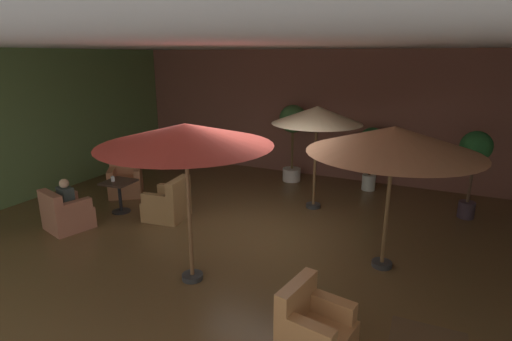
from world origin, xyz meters
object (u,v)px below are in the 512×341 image
Objects in this scene: armchair_front_left_east at (66,214)px; armchair_front_left_south at (168,204)px; armchair_front_right_east at (314,332)px; patio_umbrella_tall_red at (394,140)px; cafe_table_front_left at (119,190)px; potted_tree_mid_right at (293,129)px; potted_tree_mid_left at (475,156)px; patio_umbrella_center_beige at (317,116)px; potted_tree_left_corner at (372,147)px; patron_blue_shirt at (66,195)px; armchair_front_left_north at (126,181)px; patio_umbrella_near_wall at (185,135)px; iced_drink_cup at (113,179)px.

armchair_front_left_south reaches higher than armchair_front_left_east.
armchair_front_right_east is 0.34× the size of patio_umbrella_tall_red.
armchair_front_left_east reaches higher than cafe_table_front_left.
potted_tree_mid_left is at bearing -11.59° from potted_tree_mid_right.
cafe_table_front_left is at bearing -172.68° from armchair_front_left_south.
patio_umbrella_center_beige is (-1.78, 2.03, -0.02)m from patio_umbrella_tall_red.
patron_blue_shirt is (-4.89, -4.87, -0.43)m from potted_tree_left_corner.
potted_tree_mid_right is 5.61m from patron_blue_shirt.
potted_tree_mid_left reaches higher than armchair_front_left_east.
potted_tree_mid_right is at bearing 40.17° from armchair_front_left_north.
potted_tree_mid_left is at bearing 29.14° from armchair_front_left_east.
armchair_front_right_east is at bearing -20.07° from patio_umbrella_near_wall.
armchair_front_right_east is 5.58m from potted_tree_mid_left.
patio_umbrella_center_beige is at bearing 37.86° from patron_blue_shirt.
potted_tree_mid_right is at bearing 58.93° from patron_blue_shirt.
armchair_front_left_north is at bearing -165.97° from patio_umbrella_center_beige.
armchair_front_right_east is at bearing -99.41° from patio_umbrella_tall_red.
patio_umbrella_center_beige is (3.69, 2.03, 1.56)m from cafe_table_front_left.
patio_umbrella_tall_red is at bearing -48.70° from patio_umbrella_center_beige.
cafe_table_front_left is at bearing -53.23° from armchair_front_left_north.
cafe_table_front_left is 0.38× the size of potted_tree_mid_left.
armchair_front_left_south is at bearing -22.87° from armchair_front_left_north.
potted_tree_left_corner is at bearing 156.06° from potted_tree_mid_left.
iced_drink_cup is at bearing -157.90° from cafe_table_front_left.
potted_tree_mid_left is at bearing 22.71° from iced_drink_cup.
patio_umbrella_near_wall is (3.24, -0.50, 1.91)m from armchair_front_left_east.
armchair_front_right_east is 6.26m from potted_tree_left_corner.
cafe_table_front_left is 0.75× the size of armchair_front_left_east.
patio_umbrella_tall_red is (5.47, 0.00, 1.58)m from cafe_table_front_left.
iced_drink_cup is at bearing -157.29° from potted_tree_mid_left.
patio_umbrella_center_beige is at bearing -165.42° from potted_tree_mid_left.
potted_tree_left_corner is at bearing 45.03° from armchair_front_left_east.
armchair_front_left_south is 1.95m from patron_blue_shirt.
potted_tree_mid_right is (2.88, 4.80, 1.11)m from armchair_front_left_east.
cafe_table_front_left is at bearing -124.81° from potted_tree_mid_right.
cafe_table_front_left is at bearing 22.10° from iced_drink_cup.
patron_blue_shirt is 5.38× the size of iced_drink_cup.
armchair_front_right_east is 0.55× the size of potted_tree_left_corner.
patron_blue_shirt reaches higher than armchair_front_left_south.
patio_umbrella_near_wall is (2.93, -1.61, 1.72)m from cafe_table_front_left.
patio_umbrella_tall_red is 1.05× the size of patio_umbrella_near_wall.
armchair_front_left_south is 6.28m from potted_tree_mid_left.
armchair_front_left_north is at bearing 100.99° from patron_blue_shirt.
patron_blue_shirt reaches higher than iced_drink_cup.
patron_blue_shirt is (-1.47, -1.23, 0.36)m from armchair_front_left_south.
patio_umbrella_center_beige is at bearing 28.63° from iced_drink_cup.
potted_tree_mid_left is (3.06, 0.80, -0.72)m from patio_umbrella_center_beige.
potted_tree_mid_left is (2.17, -0.96, 0.22)m from potted_tree_left_corner.
potted_tree_mid_right is (-2.91, 3.68, -0.66)m from patio_umbrella_tall_red.
potted_tree_left_corner is (4.90, 4.90, 0.81)m from armchair_front_left_east.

